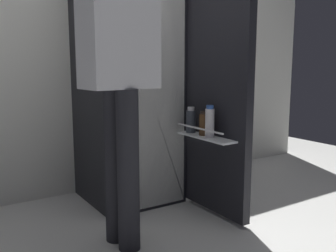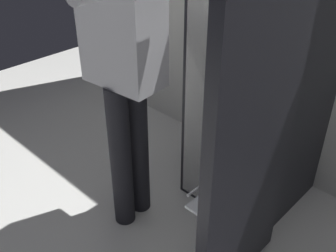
# 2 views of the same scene
# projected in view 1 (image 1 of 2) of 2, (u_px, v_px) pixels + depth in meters

# --- Properties ---
(ground_plane) EXTENTS (6.02, 6.02, 0.00)m
(ground_plane) POSITION_uv_depth(u_px,v_px,m) (169.00, 222.00, 2.46)
(ground_plane) COLOR silver
(kitchen_wall) EXTENTS (4.40, 0.10, 2.50)m
(kitchen_wall) POSITION_uv_depth(u_px,v_px,m) (105.00, 34.00, 3.04)
(kitchen_wall) COLOR silver
(kitchen_wall) RESTS_ON ground_plane
(refrigerator) EXTENTS (0.68, 1.24, 1.67)m
(refrigerator) POSITION_uv_depth(u_px,v_px,m) (134.00, 89.00, 2.77)
(refrigerator) COLOR black
(refrigerator) RESTS_ON ground_plane
(person) EXTENTS (0.58, 0.70, 1.76)m
(person) POSITION_uv_depth(u_px,v_px,m) (121.00, 54.00, 2.00)
(person) COLOR black
(person) RESTS_ON ground_plane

